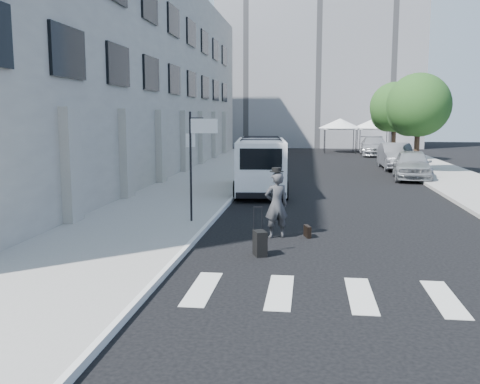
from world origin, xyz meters
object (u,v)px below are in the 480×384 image
(cargo_van, at_px, (261,165))
(parked_car_b, at_px, (396,156))
(briefcase, at_px, (307,231))
(suitcase, at_px, (260,243))
(businessman, at_px, (276,205))
(parked_car_a, at_px, (412,165))
(parked_car_c, at_px, (374,146))

(cargo_van, xyz_separation_m, parked_car_b, (7.84, 11.75, -0.40))
(briefcase, xyz_separation_m, suitcase, (-1.19, -2.25, 0.16))
(businessman, xyz_separation_m, parked_car_b, (6.58, 20.76, -0.11))
(briefcase, bearing_deg, parked_car_a, 53.43)
(briefcase, height_order, parked_car_b, parked_car_b)
(suitcase, relative_size, parked_car_a, 0.25)
(briefcase, height_order, cargo_van, cargo_van)
(briefcase, xyz_separation_m, parked_car_b, (5.67, 20.59, 0.68))
(parked_car_b, bearing_deg, parked_car_a, -90.38)
(businessman, bearing_deg, briefcase, 167.03)
(cargo_van, distance_m, parked_car_c, 24.97)
(suitcase, height_order, parked_car_b, parked_car_b)
(briefcase, relative_size, cargo_van, 0.07)
(cargo_van, height_order, parked_car_c, cargo_van)
(suitcase, relative_size, cargo_van, 0.19)
(suitcase, bearing_deg, businessman, 60.90)
(parked_car_b, bearing_deg, briefcase, -105.78)
(parked_car_a, bearing_deg, parked_car_c, 96.35)
(briefcase, relative_size, parked_car_a, 0.09)
(parked_car_c, bearing_deg, cargo_van, -106.85)
(cargo_van, bearing_deg, suitcase, -90.08)
(parked_car_b, relative_size, parked_car_c, 0.91)
(suitcase, height_order, parked_car_c, parked_car_c)
(suitcase, xyz_separation_m, parked_car_a, (6.86, 17.19, 0.50))
(suitcase, xyz_separation_m, cargo_van, (-0.98, 11.09, 0.92))
(cargo_van, xyz_separation_m, parked_car_c, (7.84, 23.71, -0.43))
(cargo_van, height_order, parked_car_b, cargo_van)
(businessman, xyz_separation_m, parked_car_c, (6.58, 32.72, -0.15))
(parked_car_a, xyz_separation_m, parked_car_c, (0.00, 17.61, -0.01))
(cargo_van, bearing_deg, parked_car_c, 66.58)
(parked_car_b, distance_m, parked_car_c, 11.96)
(parked_car_b, bearing_deg, businessman, -107.96)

